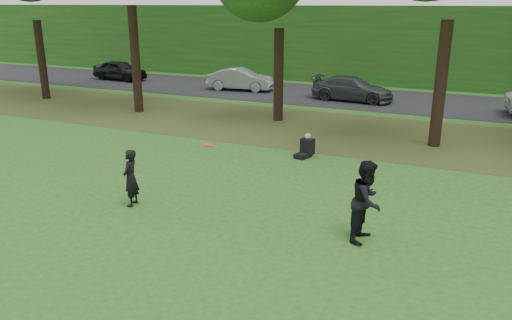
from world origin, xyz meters
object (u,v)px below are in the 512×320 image
Objects in this scene: player_right at (367,201)px; frisbee at (208,145)px; seated_person at (306,148)px; player_left at (131,178)px.

frisbee is (-3.77, -0.50, 1.00)m from player_right.
player_right is 5.13× the size of frisbee.
frisbee reaches higher than seated_person.
frisbee reaches higher than player_right.
player_left is 2.63m from frisbee.
seated_person is (0.46, 6.07, -1.63)m from frisbee.
frisbee is at bearing 104.32° from player_right.
frisbee is at bearing 78.31° from player_left.
player_left is 4.20× the size of frisbee.
frisbee is at bearing -77.84° from seated_person.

